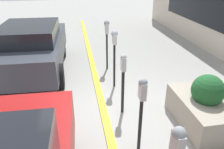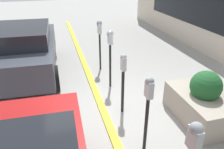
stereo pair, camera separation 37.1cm
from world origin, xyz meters
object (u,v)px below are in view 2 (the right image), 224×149
object	(u,v)px
planter_box	(202,102)
parked_car_middle	(23,50)
parking_meter_middle	(123,74)
parking_meter_fourth	(110,46)
parking_meter_second	(148,100)
parking_meter_farthest	(100,33)

from	to	relation	value
planter_box	parked_car_middle	size ratio (longest dim) A/B	0.39
parking_meter_middle	parking_meter_fourth	size ratio (longest dim) A/B	0.89
parking_meter_middle	parked_car_middle	xyz separation A→B (m)	(2.55, 2.19, -0.13)
parking_meter_second	parking_meter_middle	xyz separation A→B (m)	(1.19, 0.03, -0.11)
parking_meter_fourth	planter_box	size ratio (longest dim) A/B	1.03
parking_meter_middle	parked_car_middle	bearing A→B (deg)	40.59
parking_meter_second	parking_meter_farthest	world-z (taller)	parking_meter_farthest
parking_meter_farthest	parking_meter_middle	bearing A→B (deg)	179.27
parking_meter_middle	parking_meter_second	bearing A→B (deg)	-178.75
parking_meter_second	parking_meter_middle	size ratio (longest dim) A/B	1.05
parking_meter_middle	parked_car_middle	world-z (taller)	parked_car_middle
planter_box	parking_meter_second	bearing A→B (deg)	109.19
parking_meter_fourth	parking_meter_farthest	world-z (taller)	parking_meter_fourth
planter_box	parking_meter_fourth	bearing A→B (deg)	38.53
planter_box	parking_meter_farthest	bearing A→B (deg)	26.00
parking_meter_middle	parked_car_middle	distance (m)	3.36
planter_box	parked_car_middle	distance (m)	4.93
parked_car_middle	parking_meter_second	bearing A→B (deg)	-147.39
parking_meter_farthest	planter_box	size ratio (longest dim) A/B	1.02
parked_car_middle	planter_box	bearing A→B (deg)	-128.96
parking_meter_second	parked_car_middle	bearing A→B (deg)	30.57
parking_meter_fourth	parking_meter_farthest	distance (m)	1.20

